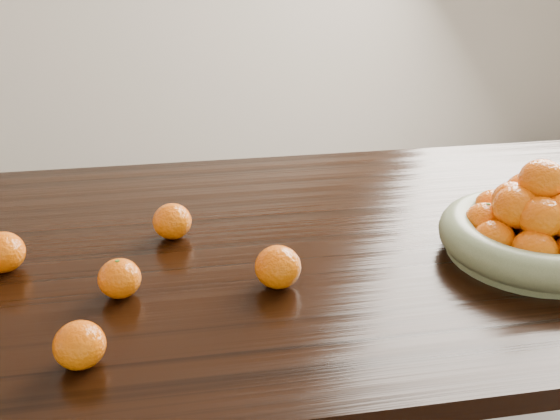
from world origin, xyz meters
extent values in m
cube|color=black|center=(0.00, 0.00, 0.73)|extent=(2.00, 1.00, 0.04)
cube|color=black|center=(0.93, 0.43, 0.35)|extent=(0.08, 0.08, 0.71)
cylinder|color=gray|center=(0.51, -0.14, 0.76)|extent=(0.32, 0.32, 0.02)
torus|color=gray|center=(0.51, -0.14, 0.79)|extent=(0.36, 0.36, 0.07)
ellipsoid|color=orange|center=(0.56, -0.06, 0.81)|extent=(0.09, 0.09, 0.08)
ellipsoid|color=orange|center=(0.48, -0.04, 0.81)|extent=(0.09, 0.09, 0.08)
ellipsoid|color=orange|center=(0.43, -0.09, 0.81)|extent=(0.09, 0.09, 0.08)
ellipsoid|color=orange|center=(0.42, -0.16, 0.80)|extent=(0.08, 0.08, 0.07)
ellipsoid|color=orange|center=(0.47, -0.21, 0.80)|extent=(0.08, 0.08, 0.08)
ellipsoid|color=orange|center=(0.52, -0.14, 0.80)|extent=(0.08, 0.08, 0.08)
ellipsoid|color=orange|center=(0.55, -0.11, 0.86)|extent=(0.08, 0.08, 0.07)
ellipsoid|color=orange|center=(0.52, -0.08, 0.86)|extent=(0.09, 0.09, 0.08)
ellipsoid|color=orange|center=(0.48, -0.10, 0.85)|extent=(0.08, 0.08, 0.07)
ellipsoid|color=orange|center=(0.46, -0.14, 0.86)|extent=(0.09, 0.09, 0.08)
ellipsoid|color=orange|center=(0.49, -0.18, 0.85)|extent=(0.08, 0.08, 0.08)
ellipsoid|color=orange|center=(0.51, -0.13, 0.91)|extent=(0.08, 0.08, 0.08)
ellipsoid|color=orange|center=(-0.27, -0.15, 0.78)|extent=(0.07, 0.07, 0.07)
ellipsoid|color=orange|center=(-0.31, -0.34, 0.79)|extent=(0.08, 0.08, 0.07)
ellipsoid|color=orange|center=(0.01, -0.17, 0.79)|extent=(0.08, 0.08, 0.08)
ellipsoid|color=orange|center=(-0.48, -0.03, 0.79)|extent=(0.08, 0.08, 0.08)
ellipsoid|color=orange|center=(-0.17, 0.05, 0.79)|extent=(0.08, 0.08, 0.07)
camera|label=1|loc=(-0.15, -1.11, 1.34)|focal=40.00mm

